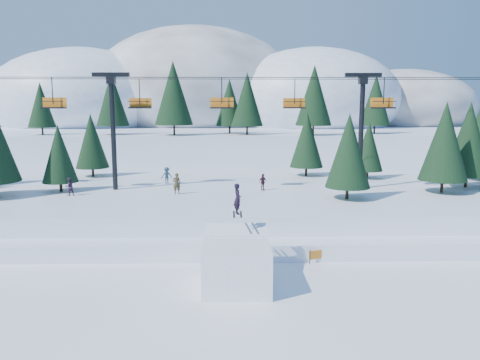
{
  "coord_description": "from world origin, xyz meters",
  "views": [
    {
      "loc": [
        1.21,
        -23.58,
        9.85
      ],
      "look_at": [
        1.91,
        6.0,
        5.2
      ],
      "focal_mm": 35.0,
      "sensor_mm": 36.0,
      "label": 1
    }
  ],
  "objects_px": {
    "banner_far": "(366,252)",
    "chairlift": "(222,113)",
    "jump_kicker": "(236,262)",
    "banner_near": "(329,253)"
  },
  "relations": [
    {
      "from": "jump_kicker",
      "to": "banner_near",
      "type": "distance_m",
      "value": 7.23
    },
    {
      "from": "jump_kicker",
      "to": "banner_far",
      "type": "bearing_deg",
      "value": 25.96
    },
    {
      "from": "chairlift",
      "to": "banner_near",
      "type": "distance_m",
      "value": 17.08
    },
    {
      "from": "banner_far",
      "to": "chairlift",
      "type": "bearing_deg",
      "value": 126.86
    },
    {
      "from": "jump_kicker",
      "to": "banner_near",
      "type": "bearing_deg",
      "value": 33.06
    },
    {
      "from": "jump_kicker",
      "to": "banner_far",
      "type": "height_order",
      "value": "jump_kicker"
    },
    {
      "from": "chairlift",
      "to": "banner_far",
      "type": "xyz_separation_m",
      "value": [
        9.48,
        -12.64,
        -8.78
      ]
    },
    {
      "from": "chairlift",
      "to": "banner_near",
      "type": "height_order",
      "value": "chairlift"
    },
    {
      "from": "jump_kicker",
      "to": "chairlift",
      "type": "xyz_separation_m",
      "value": [
        -1.03,
        16.76,
        7.98
      ]
    },
    {
      "from": "chairlift",
      "to": "jump_kicker",
      "type": "bearing_deg",
      "value": -86.49
    }
  ]
}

